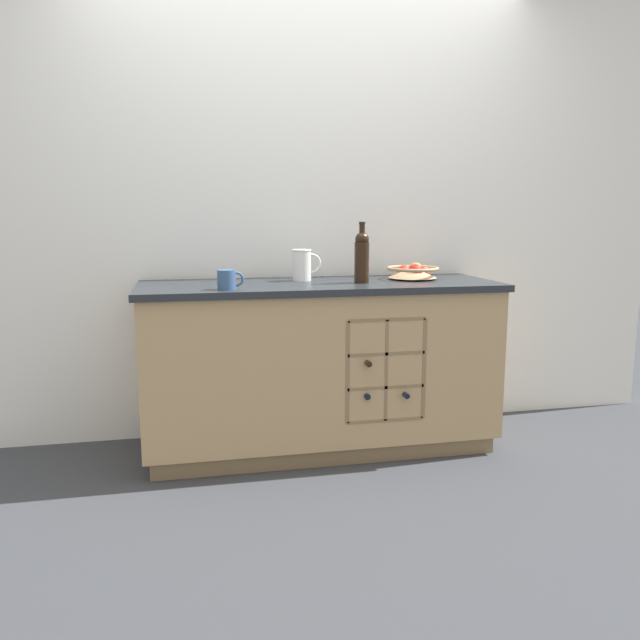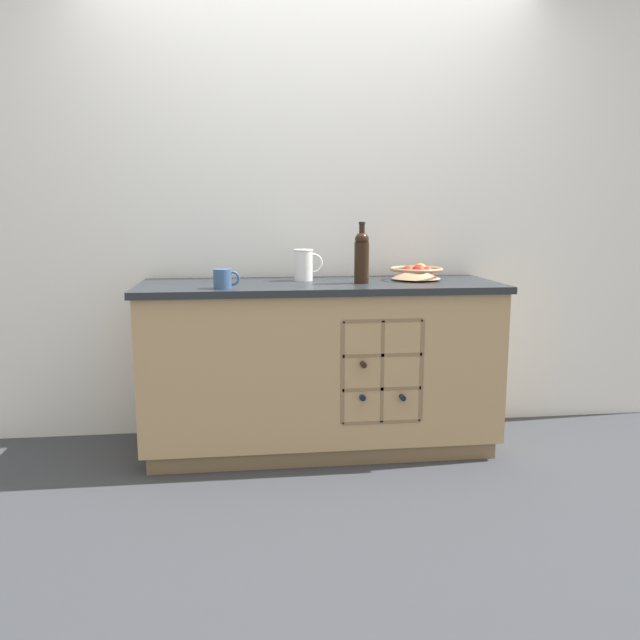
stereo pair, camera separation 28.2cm
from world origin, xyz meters
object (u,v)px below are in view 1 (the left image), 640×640
fruit_bowl (413,271)px  white_pitcher (302,264)px  ceramic_mug (227,280)px  standing_wine_bottle (362,256)px

fruit_bowl → white_pitcher: 0.61m
ceramic_mug → standing_wine_bottle: standing_wine_bottle is taller
fruit_bowl → ceramic_mug: ceramic_mug is taller
fruit_bowl → white_pitcher: (-0.60, 0.05, 0.04)m
white_pitcher → ceramic_mug: (-0.42, -0.31, -0.04)m
white_pitcher → fruit_bowl: bearing=-4.8°
fruit_bowl → standing_wine_bottle: size_ratio=0.91×
standing_wine_bottle → white_pitcher: bearing=148.9°
white_pitcher → standing_wine_bottle: standing_wine_bottle is taller
fruit_bowl → standing_wine_bottle: 0.36m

